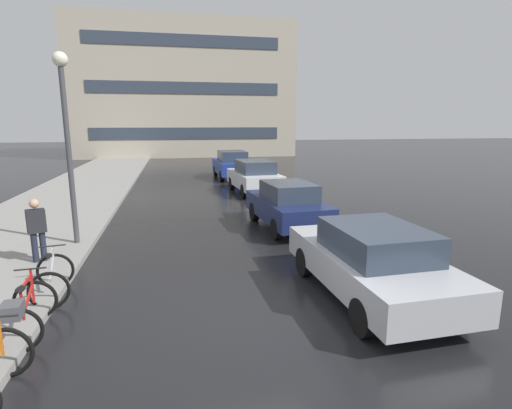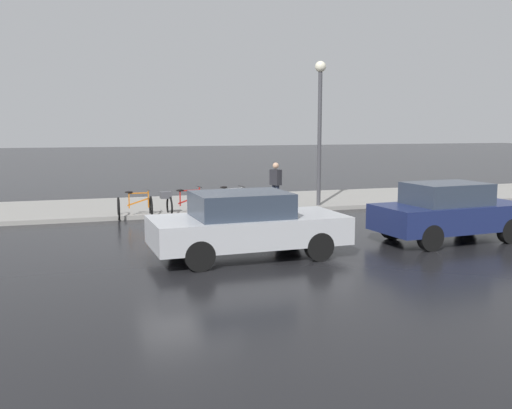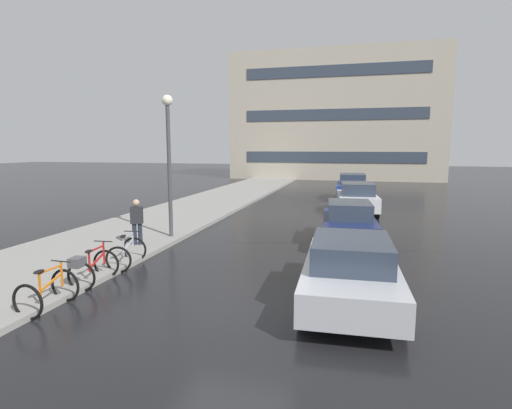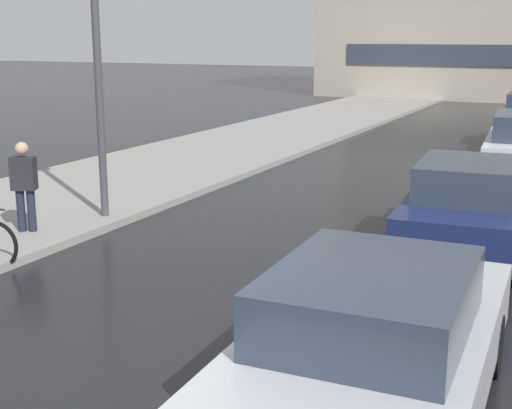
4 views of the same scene
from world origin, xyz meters
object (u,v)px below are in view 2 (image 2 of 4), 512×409
at_px(bicycle_second, 181,202).
at_px(bicycle_nearest, 135,207).
at_px(bicycle_third, 229,203).
at_px(streetlamp, 320,114).
at_px(car_silver, 246,224).
at_px(car_navy, 449,212).
at_px(pedestrian, 276,183).

bearing_deg(bicycle_second, bicycle_nearest, -87.14).
bearing_deg(bicycle_third, streetlamp, 94.93).
bearing_deg(bicycle_second, car_silver, 3.66).
height_order(bicycle_second, car_navy, car_navy).
xyz_separation_m(car_silver, pedestrian, (-7.00, 3.16, 0.18)).
xyz_separation_m(bicycle_second, car_navy, (6.00, 5.88, 0.29)).
relative_size(bicycle_third, car_silver, 0.28).
height_order(bicycle_third, pedestrian, pedestrian).
distance_m(car_silver, pedestrian, 7.69).
bearing_deg(bicycle_nearest, bicycle_second, 92.86).
distance_m(bicycle_third, streetlamp, 4.52).
distance_m(bicycle_nearest, pedestrian, 5.17).
bearing_deg(car_navy, car_silver, -88.27).
xyz_separation_m(pedestrian, streetlamp, (0.52, 1.45, 2.45)).
bearing_deg(car_silver, bicycle_third, 168.78).
bearing_deg(car_silver, pedestrian, 155.70).
xyz_separation_m(bicycle_nearest, pedestrian, (-0.91, 5.06, 0.54)).
height_order(bicycle_third, car_silver, car_silver).
distance_m(bicycle_third, car_navy, 7.39).
height_order(bicycle_third, car_navy, car_navy).
height_order(car_silver, pedestrian, pedestrian).
xyz_separation_m(bicycle_nearest, bicycle_second, (-0.07, 1.50, 0.08)).
bearing_deg(car_navy, pedestrian, -161.21).
bearing_deg(car_navy, bicycle_third, -144.76).
bearing_deg(bicycle_second, streetlamp, 93.68).
relative_size(bicycle_second, streetlamp, 0.28).
height_order(car_navy, pedestrian, pedestrian).
bearing_deg(pedestrian, car_silver, -24.30).
distance_m(bicycle_second, car_navy, 8.41).
bearing_deg(car_silver, bicycle_nearest, -162.72).
xyz_separation_m(car_silver, car_navy, (-0.17, 5.49, 0.01)).
relative_size(bicycle_nearest, car_silver, 0.24).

